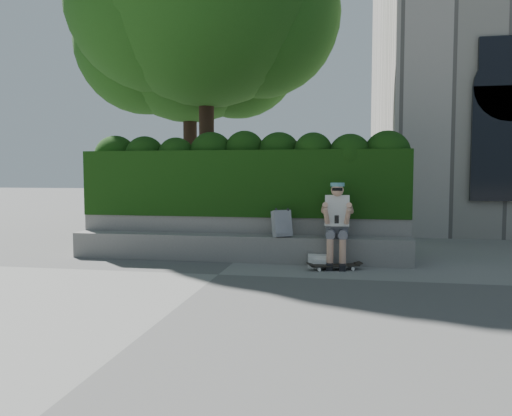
% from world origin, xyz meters
% --- Properties ---
extents(ground, '(80.00, 80.00, 0.00)m').
position_xyz_m(ground, '(0.00, 0.00, 0.00)').
color(ground, slate).
rests_on(ground, ground).
extents(bench_ledge, '(6.00, 0.45, 0.45)m').
position_xyz_m(bench_ledge, '(0.00, 1.25, 0.23)').
color(bench_ledge, gray).
rests_on(bench_ledge, ground).
extents(planter_wall, '(6.00, 0.50, 0.75)m').
position_xyz_m(planter_wall, '(0.00, 1.73, 0.38)').
color(planter_wall, gray).
rests_on(planter_wall, ground).
extents(hedge, '(6.00, 1.00, 1.20)m').
position_xyz_m(hedge, '(0.00, 1.95, 1.35)').
color(hedge, black).
rests_on(hedge, planter_wall).
extents(tree_right, '(5.08, 5.08, 8.04)m').
position_xyz_m(tree_right, '(-2.45, 6.32, 5.49)').
color(tree_right, black).
rests_on(tree_right, ground).
extents(person, '(0.40, 0.76, 1.38)m').
position_xyz_m(person, '(1.75, 1.07, 0.75)').
color(person, slate).
rests_on(person, ground).
extents(skateboard, '(0.80, 0.43, 0.08)m').
position_xyz_m(skateboard, '(1.73, 0.69, 0.07)').
color(skateboard, black).
rests_on(skateboard, ground).
extents(backpack_plaid, '(0.35, 0.30, 0.45)m').
position_xyz_m(backpack_plaid, '(0.82, 1.15, 0.68)').
color(backpack_plaid, '#A1A1A6').
rests_on(backpack_plaid, bench_ledge).
extents(backpack_ground, '(0.34, 0.26, 0.20)m').
position_xyz_m(backpack_ground, '(1.45, 0.88, 0.10)').
color(backpack_ground, white).
rests_on(backpack_ground, ground).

